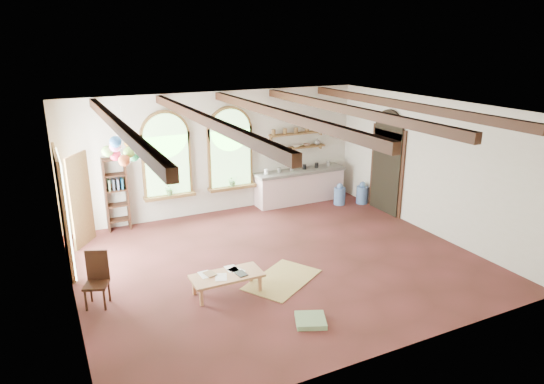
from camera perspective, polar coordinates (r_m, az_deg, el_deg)
floor at (r=10.32m, az=0.79°, el=-8.11°), size 8.00×8.00×0.00m
ceiling_beams at (r=9.39m, az=0.87°, el=9.17°), size 6.20×6.80×0.18m
window_left at (r=12.37m, az=-12.29°, el=3.92°), size 1.30×0.28×2.20m
window_right at (r=12.87m, az=-4.93°, el=4.79°), size 1.30×0.28×2.20m
left_doorway at (r=10.62m, az=-23.31°, el=-2.16°), size 0.10×1.90×2.50m
right_doorway at (r=13.19m, az=13.27°, el=2.31°), size 0.10×1.30×2.40m
kitchen_counter at (r=13.80m, az=3.29°, el=0.74°), size 2.68×0.62×0.94m
wall_shelf_lower at (r=13.68m, az=3.00°, el=5.25°), size 1.70×0.24×0.04m
wall_shelf_upper at (r=13.60m, az=3.03°, el=6.90°), size 1.70×0.24×0.04m
wall_clock at (r=14.30m, az=7.30°, el=7.11°), size 0.32×0.04×0.32m
bookshelf at (r=12.23m, az=-17.84°, el=-0.26°), size 0.53×0.32×1.80m
coffee_table at (r=9.01m, az=-5.33°, el=-9.91°), size 1.31×0.61×0.37m
side_chair at (r=9.14m, az=-19.84°, el=-10.86°), size 0.51×0.51×0.98m
floor_mat at (r=9.57m, az=1.21°, el=-10.26°), size 1.79×1.59×0.02m
floor_cushion at (r=8.29m, az=4.56°, el=-14.82°), size 0.64×0.64×0.08m
water_jug_a at (r=13.75m, az=7.96°, el=-0.38°), size 0.32×0.32×0.62m
water_jug_b at (r=13.94m, az=10.56°, el=-0.23°), size 0.33×0.33×0.64m
balloon_cluster at (r=10.35m, az=-17.03°, el=4.89°), size 0.78×0.86×1.15m
table_book at (r=8.99m, az=-7.80°, el=-9.68°), size 0.23×0.29×0.02m
tablet at (r=8.99m, az=-3.67°, el=-9.56°), size 0.20×0.27×0.01m
potted_plant_left at (r=12.48m, az=-11.94°, el=0.33°), size 0.27×0.23×0.30m
potted_plant_right at (r=12.97m, az=-4.67°, el=1.32°), size 0.27×0.23×0.30m
shelf_cup_a at (r=13.32m, az=0.17°, el=5.24°), size 0.12×0.10×0.10m
shelf_cup_b at (r=13.48m, az=1.51°, el=5.37°), size 0.10×0.10×0.09m
shelf_bowl_a at (r=13.64m, az=2.82°, el=5.42°), size 0.22×0.22×0.05m
shelf_bowl_b at (r=13.81m, az=4.10°, el=5.57°), size 0.20×0.20×0.06m
shelf_vase at (r=13.97m, az=5.35°, el=5.95°), size 0.18×0.18×0.19m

